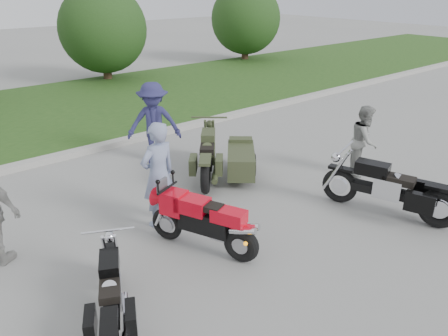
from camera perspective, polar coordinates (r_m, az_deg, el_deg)
ground at (r=7.20m, az=4.34°, el=-11.01°), size 80.00×80.00×0.00m
curb at (r=11.74m, az=-16.35°, el=2.54°), size 60.00×0.30×0.15m
grass_strip at (r=15.49m, az=-22.77°, el=6.60°), size 60.00×8.00×0.14m
tree_mid_right at (r=19.61m, az=-15.54°, el=17.09°), size 3.60×3.60×4.00m
tree_far_right at (r=24.08m, az=2.84°, el=18.87°), size 3.60×3.60×4.00m
sportbike_red at (r=6.97m, az=-2.57°, el=-6.88°), size 0.92×1.86×0.93m
cruiser_left at (r=5.83m, az=-14.43°, el=-16.34°), size 1.04×1.88×0.79m
cruiser_right at (r=8.59m, az=21.28°, el=-2.84°), size 0.98×2.44×0.97m
cruiser_sidecar at (r=9.58m, az=0.41°, el=1.16°), size 2.02×2.22×0.94m
person_stripe at (r=7.63m, az=-8.56°, el=-0.90°), size 0.74×0.53×1.91m
person_grey at (r=10.17m, az=17.85°, el=3.44°), size 0.94×0.86×1.57m
person_denim at (r=10.38m, az=-9.15°, el=5.76°), size 1.44×1.32×1.94m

